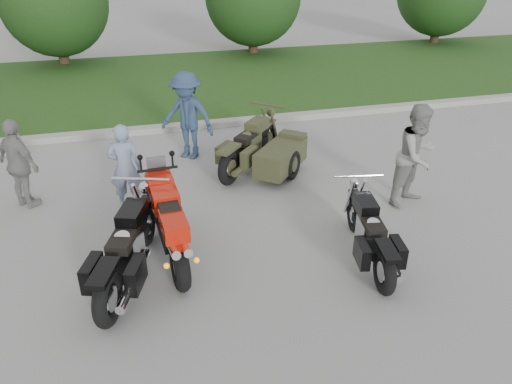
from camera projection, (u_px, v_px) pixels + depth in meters
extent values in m
plane|color=#A0A09A|center=(222.00, 274.00, 7.09)|extent=(80.00, 80.00, 0.00)
cube|color=#9F9D96|center=(173.00, 128.00, 12.20)|extent=(60.00, 0.30, 0.15)
cube|color=#2D581E|center=(158.00, 84.00, 15.75)|extent=(60.00, 8.00, 0.14)
cylinder|color=#3F2B1C|center=(63.00, 50.00, 17.69)|extent=(0.36, 0.36, 1.20)
sphere|color=#1A3714|center=(54.00, 2.00, 16.95)|extent=(3.60, 3.60, 3.60)
cylinder|color=#3F2B1C|center=(253.00, 40.00, 19.29)|extent=(0.36, 0.36, 1.20)
cylinder|color=#3F2B1C|center=(435.00, 31.00, 21.13)|extent=(0.36, 0.36, 1.20)
torus|color=black|center=(180.00, 267.00, 6.67)|extent=(0.25, 0.69, 0.68)
torus|color=black|center=(162.00, 212.00, 8.00)|extent=(0.17, 0.66, 0.66)
cube|color=black|center=(169.00, 224.00, 7.17)|extent=(0.37, 1.00, 0.38)
cube|color=red|center=(165.00, 198.00, 7.24)|extent=(0.41, 0.62, 0.28)
cube|color=red|center=(174.00, 226.00, 6.64)|extent=(0.36, 0.62, 0.24)
cube|color=black|center=(169.00, 208.00, 6.89)|extent=(0.31, 0.40, 0.11)
cube|color=red|center=(161.00, 188.00, 7.60)|extent=(0.40, 0.46, 0.44)
cylinder|color=silver|center=(173.00, 250.00, 6.44)|extent=(0.15, 0.51, 0.24)
cylinder|color=silver|center=(185.00, 248.00, 6.48)|extent=(0.15, 0.51, 0.24)
torus|color=black|center=(108.00, 299.00, 6.06)|extent=(0.41, 0.75, 0.73)
torus|color=black|center=(147.00, 224.00, 7.64)|extent=(0.35, 0.69, 0.69)
cube|color=black|center=(129.00, 251.00, 6.80)|extent=(0.64, 1.30, 0.15)
cube|color=silver|center=(128.00, 246.00, 6.76)|extent=(0.46, 0.56, 0.38)
cube|color=black|center=(132.00, 215.00, 6.91)|extent=(0.48, 0.66, 0.24)
cube|color=black|center=(122.00, 241.00, 6.53)|extent=(0.46, 0.61, 0.13)
cube|color=black|center=(103.00, 273.00, 5.88)|extent=(0.42, 0.64, 0.06)
cylinder|color=silver|center=(136.00, 278.00, 6.53)|extent=(0.49, 1.15, 0.11)
torus|color=black|center=(385.00, 272.00, 6.61)|extent=(0.27, 0.66, 0.64)
torus|color=black|center=(354.00, 214.00, 8.00)|extent=(0.22, 0.62, 0.61)
cube|color=black|center=(369.00, 235.00, 7.26)|extent=(0.41, 1.16, 0.13)
cube|color=silver|center=(369.00, 231.00, 7.23)|extent=(0.36, 0.47, 0.33)
cube|color=black|center=(366.00, 205.00, 7.36)|extent=(0.35, 0.56, 0.21)
cube|color=black|center=(373.00, 226.00, 7.02)|extent=(0.35, 0.51, 0.11)
cube|color=black|center=(388.00, 250.00, 6.45)|extent=(0.30, 0.55, 0.06)
cylinder|color=silver|center=(386.00, 255.00, 7.04)|extent=(0.28, 1.04, 0.09)
torus|color=black|center=(229.00, 167.00, 9.47)|extent=(0.60, 0.65, 0.71)
torus|color=black|center=(268.00, 138.00, 10.84)|extent=(0.54, 0.58, 0.67)
cube|color=black|center=(250.00, 148.00, 10.11)|extent=(1.00, 1.09, 0.15)
cube|color=#3C3E24|center=(250.00, 144.00, 10.07)|extent=(0.55, 0.56, 0.37)
cube|color=#3C3E24|center=(257.00, 125.00, 10.19)|extent=(0.60, 0.62, 0.23)
cube|color=black|center=(246.00, 138.00, 9.86)|extent=(0.57, 0.59, 0.13)
cube|color=#3C3E24|center=(229.00, 149.00, 9.29)|extent=(0.55, 0.58, 0.06)
cylinder|color=#3C3E24|center=(250.00, 163.00, 9.81)|extent=(0.84, 0.93, 0.10)
cube|color=#3C3E24|center=(281.00, 157.00, 9.75)|extent=(1.33, 1.40, 0.47)
torus|color=black|center=(293.00, 165.00, 9.70)|extent=(0.48, 0.52, 0.59)
imported|color=#828FB1|center=(125.00, 168.00, 8.45)|extent=(0.62, 0.45, 1.55)
imported|color=gray|center=(417.00, 155.00, 8.58)|extent=(1.08, 0.98, 1.81)
imported|color=navy|center=(187.00, 116.00, 10.37)|extent=(1.37, 1.26, 1.85)
imported|color=gray|center=(19.00, 164.00, 8.50)|extent=(0.94, 0.94, 1.60)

